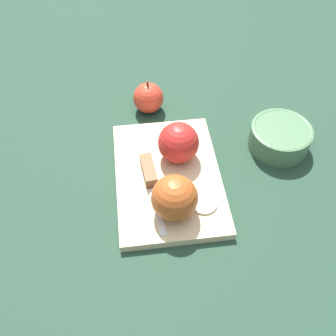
% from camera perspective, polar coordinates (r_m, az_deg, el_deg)
% --- Properties ---
extents(ground_plane, '(4.00, 4.00, 0.00)m').
position_cam_1_polar(ground_plane, '(0.80, 0.00, -1.74)').
color(ground_plane, '#1E3828').
extents(cutting_board, '(0.33, 0.25, 0.02)m').
position_cam_1_polar(cutting_board, '(0.80, 0.00, -1.34)').
color(cutting_board, '#D1B789').
rests_on(cutting_board, ground_plane).
extents(apple_half_left, '(0.08, 0.08, 0.08)m').
position_cam_1_polar(apple_half_left, '(0.79, 1.51, 3.67)').
color(apple_half_left, red).
rests_on(apple_half_left, cutting_board).
extents(apple_half_right, '(0.09, 0.09, 0.09)m').
position_cam_1_polar(apple_half_right, '(0.70, 0.97, -4.35)').
color(apple_half_right, '#AD4C1E').
rests_on(apple_half_right, cutting_board).
extents(knife, '(0.18, 0.06, 0.02)m').
position_cam_1_polar(knife, '(0.77, -2.75, -1.07)').
color(knife, silver).
rests_on(knife, cutting_board).
extents(apple_slice, '(0.05, 0.05, 0.01)m').
position_cam_1_polar(apple_slice, '(0.75, 5.19, -5.02)').
color(apple_slice, beige).
rests_on(apple_slice, cutting_board).
extents(apple_whole, '(0.07, 0.07, 0.08)m').
position_cam_1_polar(apple_whole, '(0.93, -2.88, 10.13)').
color(apple_whole, red).
rests_on(apple_whole, ground_plane).
extents(bowl, '(0.13, 0.13, 0.05)m').
position_cam_1_polar(bowl, '(0.88, 15.94, 4.43)').
color(bowl, '#4C704C').
rests_on(bowl, ground_plane).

